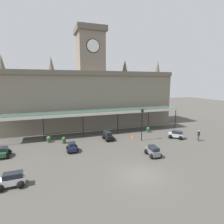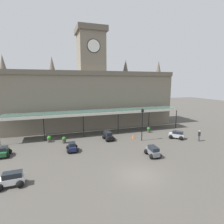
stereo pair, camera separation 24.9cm
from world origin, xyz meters
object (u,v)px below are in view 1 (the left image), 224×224
object	(u,v)px
car_grey_estate	(153,152)
pedestrian_crossing_forecourt	(199,135)
car_green_sedan	(4,153)
planter_forecourt_centre	(64,140)
victorian_lamppost	(142,121)
planter_by_canopy	(49,139)
planter_near_kerb	(148,130)
car_white_estate	(11,181)
car_black_estate	(108,136)
car_navy_sedan	(72,148)
car_silver_estate	(176,135)
traffic_cone	(133,136)

from	to	relation	value
car_grey_estate	pedestrian_crossing_forecourt	xyz separation A→B (m)	(9.70, 2.67, 0.34)
car_green_sedan	planter_forecourt_centre	xyz separation A→B (m)	(7.25, 2.61, -0.01)
car_grey_estate	victorian_lamppost	size ratio (longest dim) A/B	0.46
planter_by_canopy	planter_forecourt_centre	xyz separation A→B (m)	(2.08, -1.18, 0.00)
planter_near_kerb	planter_forecourt_centre	distance (m)	14.76
pedestrian_crossing_forecourt	planter_by_canopy	xyz separation A→B (m)	(-21.66, 6.85, -0.42)
car_white_estate	pedestrian_crossing_forecourt	distance (m)	25.13
planter_near_kerb	planter_by_canopy	bearing A→B (deg)	179.41
car_black_estate	planter_forecourt_centre	bearing A→B (deg)	174.16
victorian_lamppost	planter_by_canopy	distance (m)	14.27
car_black_estate	car_navy_sedan	bearing A→B (deg)	-153.47
car_green_sedan	victorian_lamppost	world-z (taller)	victorian_lamppost
car_navy_sedan	planter_near_kerb	size ratio (longest dim) A/B	2.16
car_green_sedan	car_silver_estate	bearing A→B (deg)	-2.26
car_white_estate	traffic_cone	xyz separation A→B (m)	(15.84, 8.79, -0.25)
car_green_sedan	planter_by_canopy	world-z (taller)	car_green_sedan
car_black_estate	planter_by_canopy	bearing A→B (deg)	167.99
car_grey_estate	car_black_estate	size ratio (longest dim) A/B	1.02
car_green_sedan	traffic_cone	size ratio (longest dim) A/B	3.23
planter_near_kerb	planter_forecourt_centre	size ratio (longest dim) A/B	1.00
car_green_sedan	pedestrian_crossing_forecourt	bearing A→B (deg)	-6.51
car_navy_sedan	traffic_cone	size ratio (longest dim) A/B	3.26
car_black_estate	victorian_lamppost	xyz separation A→B (m)	(4.78, -1.98, 2.55)
car_white_estate	victorian_lamppost	distance (m)	18.31
pedestrian_crossing_forecourt	planter_by_canopy	bearing A→B (deg)	162.45
car_navy_sedan	traffic_cone	distance (m)	10.16
victorian_lamppost	planter_forecourt_centre	size ratio (longest dim) A/B	5.23
car_grey_estate	victorian_lamppost	xyz separation A→B (m)	(1.53, 5.68, 2.55)
car_black_estate	planter_near_kerb	size ratio (longest dim) A/B	2.38
car_silver_estate	planter_near_kerb	size ratio (longest dim) A/B	2.49
car_silver_estate	car_white_estate	size ratio (longest dim) A/B	1.04
car_green_sedan	planter_forecourt_centre	size ratio (longest dim) A/B	2.14
car_black_estate	pedestrian_crossing_forecourt	distance (m)	13.88
car_silver_estate	car_navy_sedan	distance (m)	16.35
car_silver_estate	pedestrian_crossing_forecourt	world-z (taller)	pedestrian_crossing_forecourt
planter_near_kerb	planter_forecourt_centre	xyz separation A→B (m)	(-14.72, -1.00, 0.00)
car_black_estate	car_grey_estate	bearing A→B (deg)	-67.05
victorian_lamppost	planter_near_kerb	xyz separation A→B (m)	(3.31, 3.67, -2.62)
pedestrian_crossing_forecourt	traffic_cone	xyz separation A→B (m)	(-8.91, 4.46, -0.59)
car_green_sedan	car_black_estate	world-z (taller)	car_black_estate
pedestrian_crossing_forecourt	car_green_sedan	bearing A→B (deg)	173.49
car_navy_sedan	car_white_estate	xyz separation A→B (m)	(-5.95, -6.41, 0.06)
car_navy_sedan	planter_by_canopy	xyz separation A→B (m)	(-2.87, 4.77, -0.01)
victorian_lamppost	planter_near_kerb	bearing A→B (deg)	47.91
planter_by_canopy	planter_near_kerb	bearing A→B (deg)	-0.59
victorian_lamppost	planter_by_canopy	world-z (taller)	victorian_lamppost
car_navy_sedan	planter_by_canopy	distance (m)	5.57
car_white_estate	planter_forecourt_centre	distance (m)	11.26
planter_forecourt_centre	victorian_lamppost	bearing A→B (deg)	-13.13
victorian_lamppost	planter_forecourt_centre	world-z (taller)	victorian_lamppost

